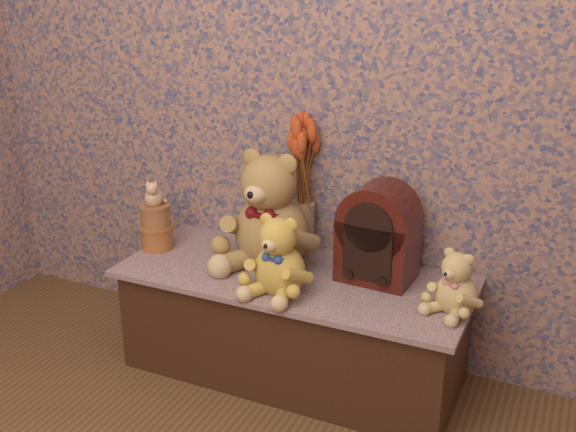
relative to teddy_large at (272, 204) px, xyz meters
name	(u,v)px	position (x,y,z in m)	size (l,w,h in m)	color
display_shelf	(294,324)	(0.11, -0.06, -0.43)	(1.26, 0.53, 0.40)	#3C417B
teddy_large	(272,204)	(0.00, 0.00, 0.00)	(0.37, 0.44, 0.46)	olive
teddy_medium	(280,251)	(0.13, -0.20, -0.08)	(0.23, 0.28, 0.30)	#B98634
teddy_small	(458,279)	(0.70, -0.09, -0.12)	(0.18, 0.21, 0.23)	tan
cathedral_radio	(378,232)	(0.39, 0.03, -0.06)	(0.25, 0.18, 0.35)	#39110A
ceramic_vase	(299,228)	(0.05, 0.13, -0.13)	(0.12, 0.12, 0.20)	tan
dried_stalks	(299,155)	(0.05, 0.13, 0.16)	(0.20, 0.20, 0.38)	#C84720
biscuit_tin_lower	(157,237)	(-0.47, -0.06, -0.19)	(0.12, 0.12, 0.09)	gold
biscuit_tin_upper	(155,216)	(-0.47, -0.06, -0.10)	(0.11, 0.11, 0.09)	tan
cat_figurine	(154,192)	(-0.47, -0.06, 0.00)	(0.08, 0.09, 0.11)	silver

